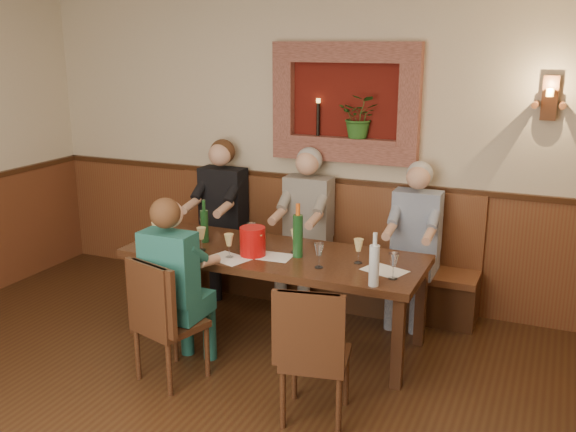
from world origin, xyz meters
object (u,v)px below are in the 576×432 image
chair_near_right (315,380)px  person_bench_mid (305,240)px  person_chair_front (178,302)px  spittoon_bucket (253,241)px  person_bench_right (413,257)px  wine_bottle_green_b (204,225)px  bench (316,266)px  chair_near_left (170,344)px  person_bench_left (219,228)px  wine_bottle_green_a (298,235)px  water_bottle (374,264)px  dining_table (274,261)px

chair_near_right → person_bench_mid: bearing=103.0°
person_chair_front → spittoon_bucket: (0.29, 0.65, 0.31)m
person_bench_right → wine_bottle_green_b: person_bench_right is taller
bench → chair_near_left: 1.89m
bench → chair_near_right: (0.72, -1.90, -0.05)m
person_bench_right → spittoon_bucket: person_bench_right is taller
bench → person_bench_left: 1.02m
bench → wine_bottle_green_a: (0.21, -0.97, 0.60)m
person_bench_right → person_chair_front: 2.11m
person_bench_mid → person_bench_right: size_ratio=1.04×
spittoon_bucket → water_bottle: bearing=-13.3°
person_chair_front → bench: bearing=76.5°
person_bench_left → person_bench_mid: (0.90, 0.00, -0.01)m
bench → wine_bottle_green_a: 1.16m
person_bench_mid → person_chair_front: 1.65m
wine_bottle_green_a → person_chair_front: bearing=-129.7°
person_chair_front → wine_bottle_green_b: 0.90m
dining_table → person_chair_front: bearing=-117.9°
person_bench_mid → wine_bottle_green_b: person_bench_mid is taller
person_chair_front → water_bottle: size_ratio=3.55×
bench → wine_bottle_green_b: size_ratio=8.25×
bench → person_chair_front: 1.79m
dining_table → person_chair_front: (-0.41, -0.78, -0.12)m
wine_bottle_green_b → water_bottle: size_ratio=0.95×
dining_table → water_bottle: (0.93, -0.38, 0.23)m
chair_near_left → chair_near_right: 1.14m
chair_near_left → person_chair_front: bearing=104.1°
chair_near_right → wine_bottle_green_a: 1.25m
wine_bottle_green_a → water_bottle: (0.72, -0.36, -0.02)m
person_bench_right → chair_near_right: bearing=-96.9°
person_bench_mid → wine_bottle_green_a: person_bench_mid is taller
dining_table → wine_bottle_green_b: size_ratio=6.60×
wine_bottle_green_a → water_bottle: wine_bottle_green_a is taller
dining_table → person_bench_mid: 0.84m
chair_near_right → wine_bottle_green_b: 1.79m
person_bench_right → wine_bottle_green_a: bearing=-130.1°
spittoon_bucket → wine_bottle_green_a: wine_bottle_green_a is taller
person_bench_left → wine_bottle_green_b: (0.32, -0.82, 0.28)m
dining_table → spittoon_bucket: bearing=-132.6°
dining_table → bench: 1.01m
dining_table → person_chair_front: 0.89m
chair_near_left → person_chair_front: size_ratio=0.69×
dining_table → water_bottle: water_bottle is taller
chair_near_left → water_bottle: 1.58m
person_bench_left → person_bench_mid: 0.90m
spittoon_bucket → wine_bottle_green_a: size_ratio=0.54×
chair_near_right → person_bench_mid: 1.99m
chair_near_right → person_bench_mid: size_ratio=0.65×
person_bench_left → water_bottle: bearing=-32.6°
chair_near_right → person_bench_right: size_ratio=0.67×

